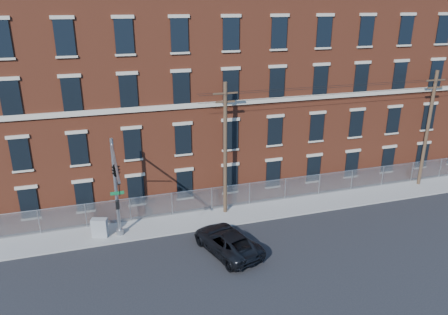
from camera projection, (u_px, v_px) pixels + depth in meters
name	position (u px, v px, depth m)	size (l,w,h in m)	color
ground	(222.00, 256.00, 27.26)	(140.00, 140.00, 0.00)	black
sidewalk	(343.00, 199.00, 35.07)	(65.00, 3.00, 0.12)	gray
mill_building	(300.00, 82.00, 40.31)	(55.30, 14.32, 16.30)	brown
chain_link_fence	(336.00, 182.00, 35.90)	(59.06, 0.06, 1.85)	#A5A8AD
traffic_signal_mast	(116.00, 177.00, 25.70)	(0.90, 6.75, 7.00)	#9EA0A5
utility_pole_near	(225.00, 147.00, 31.01)	(1.80, 0.28, 10.00)	#473523
utility_pole_mid	(428.00, 127.00, 36.03)	(1.80, 0.28, 10.00)	#473523
overhead_wires	(435.00, 83.00, 34.73)	(40.00, 0.62, 0.62)	black
pickup_truck	(227.00, 241.00, 27.52)	(2.50, 5.42, 1.51)	black
utility_cabinet	(100.00, 228.00, 29.12)	(1.06, 0.53, 1.32)	gray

